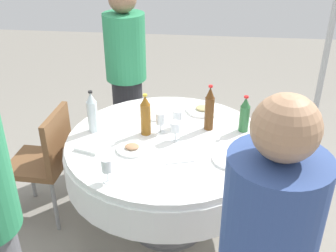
{
  "coord_description": "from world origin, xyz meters",
  "views": [
    {
      "loc": [
        0.24,
        -2.3,
        2.11
      ],
      "look_at": [
        0.0,
        0.0,
        0.84
      ],
      "focal_mm": 43.44,
      "sensor_mm": 36.0,
      "label": 1
    }
  ],
  "objects": [
    {
      "name": "bottle_green_far",
      "position": [
        0.5,
        0.17,
        0.86
      ],
      "size": [
        0.07,
        0.07,
        0.26
      ],
      "color": "#2D6B38",
      "rests_on": "dining_table"
    },
    {
      "name": "dining_table",
      "position": [
        0.0,
        0.0,
        0.59
      ],
      "size": [
        1.38,
        1.38,
        0.74
      ],
      "color": "white",
      "rests_on": "ground_plane"
    },
    {
      "name": "plate_south",
      "position": [
        0.42,
        -0.21,
        0.75
      ],
      "size": [
        0.24,
        0.24,
        0.02
      ],
      "color": "white",
      "rests_on": "dining_table"
    },
    {
      "name": "plate_front",
      "position": [
        0.22,
        0.44,
        0.75
      ],
      "size": [
        0.26,
        0.26,
        0.04
      ],
      "color": "white",
      "rests_on": "dining_table"
    },
    {
      "name": "wine_glass_rear",
      "position": [
        0.05,
        -0.01,
        0.84
      ],
      "size": [
        0.07,
        0.07,
        0.13
      ],
      "color": "white",
      "rests_on": "dining_table"
    },
    {
      "name": "plate_mid",
      "position": [
        -0.21,
        -0.16,
        0.75
      ],
      "size": [
        0.2,
        0.2,
        0.04
      ],
      "color": "white",
      "rests_on": "dining_table"
    },
    {
      "name": "wine_glass_east",
      "position": [
        0.05,
        0.17,
        0.83
      ],
      "size": [
        0.07,
        0.07,
        0.13
      ],
      "color": "white",
      "rests_on": "dining_table"
    },
    {
      "name": "bottle_clear_outer",
      "position": [
        -0.52,
        0.06,
        0.88
      ],
      "size": [
        0.07,
        0.07,
        0.3
      ],
      "color": "silver",
      "rests_on": "dining_table"
    },
    {
      "name": "folded_napkin",
      "position": [
        -0.48,
        -0.15,
        0.75
      ],
      "size": [
        0.2,
        0.2,
        0.02
      ],
      "primitive_type": "cube",
      "rotation": [
        0.0,
        0.0,
        -0.29
      ],
      "color": "white",
      "rests_on": "dining_table"
    },
    {
      "name": "bottle_brown_near",
      "position": [
        0.26,
        0.17,
        0.89
      ],
      "size": [
        0.06,
        0.06,
        0.32
      ],
      "color": "#593314",
      "rests_on": "dining_table"
    },
    {
      "name": "plate_west",
      "position": [
        -0.11,
        0.35,
        0.75
      ],
      "size": [
        0.23,
        0.23,
        0.02
      ],
      "color": "white",
      "rests_on": "dining_table"
    },
    {
      "name": "wine_glass_outer",
      "position": [
        -0.29,
        -0.5,
        0.84
      ],
      "size": [
        0.06,
        0.06,
        0.15
      ],
      "color": "white",
      "rests_on": "dining_table"
    },
    {
      "name": "ground_plane",
      "position": [
        0.0,
        0.0,
        0.0
      ],
      "size": [
        10.0,
        10.0,
        0.0
      ],
      "primitive_type": "plane",
      "color": "gray"
    },
    {
      "name": "chair_north",
      "position": [
        -0.88,
        0.04,
        0.52
      ],
      "size": [
        0.42,
        0.42,
        0.87
      ],
      "rotation": [
        0.0,
        0.0,
        1.53
      ],
      "color": "brown",
      "rests_on": "ground_plane"
    },
    {
      "name": "wine_glass_north",
      "position": [
        -0.06,
        0.08,
        0.84
      ],
      "size": [
        0.06,
        0.06,
        0.15
      ],
      "color": "white",
      "rests_on": "dining_table"
    },
    {
      "name": "bottle_amber_right",
      "position": [
        -0.16,
        0.06,
        0.88
      ],
      "size": [
        0.07,
        0.07,
        0.29
      ],
      "color": "#8C5619",
      "rests_on": "dining_table"
    },
    {
      "name": "spoon_near",
      "position": [
        0.1,
        -0.27,
        0.74
      ],
      "size": [
        0.18,
        0.07,
        0.0
      ],
      "primitive_type": "cube",
      "rotation": [
        0.0,
        0.0,
        3.42
      ],
      "color": "silver",
      "rests_on": "dining_table"
    },
    {
      "name": "person_near",
      "position": [
        -0.45,
        0.86,
        0.83
      ],
      "size": [
        0.34,
        0.34,
        1.58
      ],
      "rotation": [
        0.0,
        0.0,
        0.48
      ],
      "color": "#26262B",
      "rests_on": "ground_plane"
    }
  ]
}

